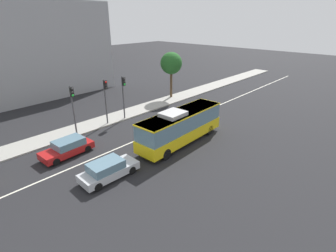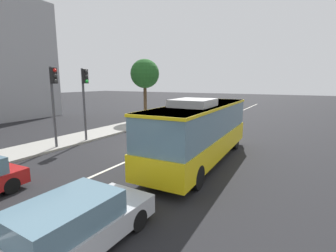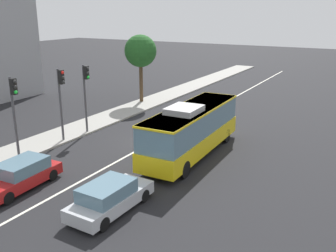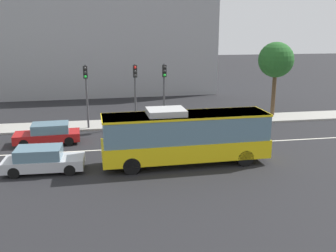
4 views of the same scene
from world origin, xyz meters
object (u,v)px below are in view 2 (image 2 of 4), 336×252
(transit_bus, at_px, (201,129))
(traffic_light_near_corner, at_px, (85,92))
(sedan_silver, at_px, (72,226))
(street_tree_kerbside_centre, at_px, (145,74))

(transit_bus, height_order, traffic_light_near_corner, traffic_light_near_corner)
(sedan_silver, bearing_deg, street_tree_kerbside_centre, 31.41)
(traffic_light_near_corner, relative_size, street_tree_kerbside_centre, 0.77)
(street_tree_kerbside_centre, bearing_deg, transit_bus, -134.27)
(sedan_silver, relative_size, street_tree_kerbside_centre, 0.67)
(traffic_light_near_corner, xyz_separation_m, street_tree_kerbside_centre, (10.45, 2.10, 1.56))
(sedan_silver, distance_m, traffic_light_near_corner, 12.48)
(transit_bus, xyz_separation_m, traffic_light_near_corner, (0.15, 8.77, 1.75))
(sedan_silver, relative_size, traffic_light_near_corner, 0.88)
(transit_bus, relative_size, sedan_silver, 2.21)
(transit_bus, distance_m, sedan_silver, 8.41)
(traffic_light_near_corner, bearing_deg, sedan_silver, -41.27)
(street_tree_kerbside_centre, bearing_deg, traffic_light_near_corner, -168.63)
(sedan_silver, xyz_separation_m, street_tree_kerbside_centre, (18.94, 10.79, 4.40))
(sedan_silver, xyz_separation_m, traffic_light_near_corner, (8.50, 8.69, 2.84))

